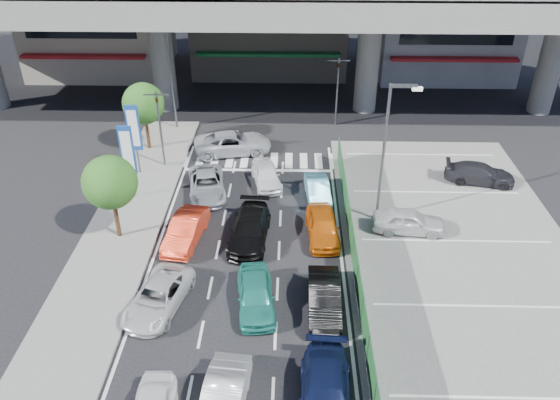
{
  "coord_description": "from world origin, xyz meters",
  "views": [
    {
      "loc": [
        2.21,
        -19.65,
        17.27
      ],
      "look_at": [
        1.59,
        5.31,
        1.66
      ],
      "focal_mm": 35.0,
      "sensor_mm": 36.0,
      "label": 1
    }
  ],
  "objects_px": {
    "traffic_light_right": "(338,75)",
    "tree_far": "(143,104)",
    "sedan_black_mid": "(250,229)",
    "signboard_near": "(128,152)",
    "taxi_teal_mid": "(256,295)",
    "wagon_silver_front_left": "(207,185)",
    "parked_sedan_white": "(408,221)",
    "taxi_orange_left": "(186,230)",
    "hatch_black_mid_right": "(324,299)",
    "street_lamp_left": "(173,67)",
    "sedan_white_mid_left": "(158,297)",
    "tree_near": "(110,183)",
    "sedan_white_front_mid": "(266,175)",
    "signboard_far": "(134,130)",
    "traffic_cone": "(381,227)",
    "minivan_navy_back": "(325,395)",
    "kei_truck_front_right": "(318,191)",
    "street_lamp_right": "(388,144)",
    "taxi_orange_right": "(323,226)",
    "crossing_wagon_silver": "(233,143)",
    "parked_sedan_dgrey": "(480,173)",
    "traffic_light_left": "(158,111)"
  },
  "relations": [
    {
      "from": "traffic_light_right",
      "to": "tree_far",
      "type": "height_order",
      "value": "traffic_light_right"
    },
    {
      "from": "minivan_navy_back",
      "to": "taxi_orange_left",
      "type": "relative_size",
      "value": 1.14
    },
    {
      "from": "traffic_light_right",
      "to": "taxi_orange_left",
      "type": "height_order",
      "value": "traffic_light_right"
    },
    {
      "from": "taxi_teal_mid",
      "to": "wagon_silver_front_left",
      "type": "height_order",
      "value": "taxi_teal_mid"
    },
    {
      "from": "tree_far",
      "to": "traffic_cone",
      "type": "height_order",
      "value": "tree_far"
    },
    {
      "from": "tree_far",
      "to": "minivan_navy_back",
      "type": "xyz_separation_m",
      "value": [
        11.34,
        -21.03,
        -2.7
      ]
    },
    {
      "from": "traffic_light_right",
      "to": "street_lamp_left",
      "type": "height_order",
      "value": "street_lamp_left"
    },
    {
      "from": "sedan_white_mid_left",
      "to": "parked_sedan_white",
      "type": "distance_m",
      "value": 13.73
    },
    {
      "from": "taxi_orange_left",
      "to": "hatch_black_mid_right",
      "type": "bearing_deg",
      "value": -27.07
    },
    {
      "from": "traffic_light_left",
      "to": "tree_near",
      "type": "height_order",
      "value": "traffic_light_left"
    },
    {
      "from": "taxi_teal_mid",
      "to": "taxi_orange_right",
      "type": "relative_size",
      "value": 1.0
    },
    {
      "from": "sedan_black_mid",
      "to": "signboard_near",
      "type": "bearing_deg",
      "value": 154.12
    },
    {
      "from": "taxi_teal_mid",
      "to": "wagon_silver_front_left",
      "type": "relative_size",
      "value": 0.89
    },
    {
      "from": "tree_near",
      "to": "sedan_white_front_mid",
      "type": "relative_size",
      "value": 1.27
    },
    {
      "from": "signboard_far",
      "to": "sedan_black_mid",
      "type": "xyz_separation_m",
      "value": [
        7.62,
        -7.09,
        -2.37
      ]
    },
    {
      "from": "wagon_silver_front_left",
      "to": "parked_sedan_white",
      "type": "bearing_deg",
      "value": -28.46
    },
    {
      "from": "signboard_near",
      "to": "taxi_teal_mid",
      "type": "relative_size",
      "value": 1.16
    },
    {
      "from": "tree_near",
      "to": "taxi_teal_mid",
      "type": "relative_size",
      "value": 1.19
    },
    {
      "from": "hatch_black_mid_right",
      "to": "parked_sedan_dgrey",
      "type": "bearing_deg",
      "value": 49.24
    },
    {
      "from": "taxi_orange_right",
      "to": "parked_sedan_white",
      "type": "bearing_deg",
      "value": 3.14
    },
    {
      "from": "street_lamp_left",
      "to": "sedan_white_mid_left",
      "type": "distance_m",
      "value": 19.97
    },
    {
      "from": "wagon_silver_front_left",
      "to": "sedan_white_front_mid",
      "type": "bearing_deg",
      "value": 9.6
    },
    {
      "from": "taxi_orange_right",
      "to": "sedan_white_front_mid",
      "type": "relative_size",
      "value": 1.07
    },
    {
      "from": "minivan_navy_back",
      "to": "tree_far",
      "type": "bearing_deg",
      "value": 121.54
    },
    {
      "from": "sedan_white_mid_left",
      "to": "crossing_wagon_silver",
      "type": "distance_m",
      "value": 15.58
    },
    {
      "from": "taxi_teal_mid",
      "to": "signboard_near",
      "type": "bearing_deg",
      "value": 123.45
    },
    {
      "from": "traffic_light_right",
      "to": "tree_far",
      "type": "distance_m",
      "value": 14.05
    },
    {
      "from": "taxi_orange_left",
      "to": "traffic_light_left",
      "type": "bearing_deg",
      "value": 117.83
    },
    {
      "from": "minivan_navy_back",
      "to": "hatch_black_mid_right",
      "type": "bearing_deg",
      "value": 91.0
    },
    {
      "from": "tree_far",
      "to": "sedan_white_front_mid",
      "type": "distance_m",
      "value": 10.0
    },
    {
      "from": "wagon_silver_front_left",
      "to": "kei_truck_front_right",
      "type": "height_order",
      "value": "wagon_silver_front_left"
    },
    {
      "from": "crossing_wagon_silver",
      "to": "traffic_cone",
      "type": "bearing_deg",
      "value": -147.83
    },
    {
      "from": "sedan_white_mid_left",
      "to": "sedan_white_front_mid",
      "type": "height_order",
      "value": "sedan_white_front_mid"
    },
    {
      "from": "traffic_light_right",
      "to": "signboard_near",
      "type": "distance_m",
      "value": 16.83
    },
    {
      "from": "hatch_black_mid_right",
      "to": "crossing_wagon_silver",
      "type": "distance_m",
      "value": 16.46
    },
    {
      "from": "signboard_far",
      "to": "tree_near",
      "type": "distance_m",
      "value": 7.03
    },
    {
      "from": "tree_near",
      "to": "kei_truck_front_right",
      "type": "bearing_deg",
      "value": 20.79
    },
    {
      "from": "traffic_light_right",
      "to": "sedan_white_mid_left",
      "type": "xyz_separation_m",
      "value": [
        -9.21,
        -20.36,
        -3.32
      ]
    },
    {
      "from": "wagon_silver_front_left",
      "to": "minivan_navy_back",
      "type": "bearing_deg",
      "value": -77.37
    },
    {
      "from": "tree_far",
      "to": "sedan_white_front_mid",
      "type": "xyz_separation_m",
      "value": [
        8.42,
        -4.65,
        -2.74
      ]
    },
    {
      "from": "minivan_navy_back",
      "to": "traffic_cone",
      "type": "bearing_deg",
      "value": 75.55
    },
    {
      "from": "wagon_silver_front_left",
      "to": "tree_near",
      "type": "bearing_deg",
      "value": -142.43
    },
    {
      "from": "street_lamp_left",
      "to": "crossing_wagon_silver",
      "type": "xyz_separation_m",
      "value": [
        4.46,
        -3.89,
        -4.04
      ]
    },
    {
      "from": "signboard_near",
      "to": "taxi_orange_right",
      "type": "distance_m",
      "value": 11.94
    },
    {
      "from": "sedan_white_mid_left",
      "to": "taxi_orange_right",
      "type": "relative_size",
      "value": 1.09
    },
    {
      "from": "taxi_teal_mid",
      "to": "parked_sedan_dgrey",
      "type": "bearing_deg",
      "value": 33.77
    },
    {
      "from": "tree_far",
      "to": "wagon_silver_front_left",
      "type": "bearing_deg",
      "value": -50.46
    },
    {
      "from": "street_lamp_right",
      "to": "minivan_navy_back",
      "type": "relative_size",
      "value": 1.68
    },
    {
      "from": "street_lamp_right",
      "to": "sedan_white_mid_left",
      "type": "xyz_separation_m",
      "value": [
        -10.88,
        -7.36,
        -4.16
      ]
    },
    {
      "from": "wagon_silver_front_left",
      "to": "parked_sedan_dgrey",
      "type": "xyz_separation_m",
      "value": [
        16.83,
        1.75,
        0.04
      ]
    }
  ]
}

